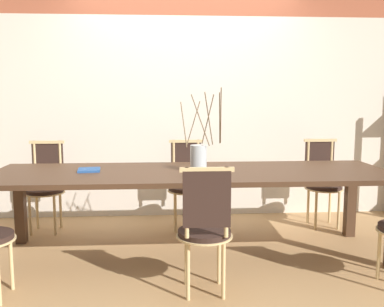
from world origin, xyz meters
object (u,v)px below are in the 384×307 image
at_px(chair_far_center, 322,180).
at_px(book_stack, 89,170).
at_px(dining_table, 192,179).
at_px(vase_centerpiece, 199,156).

bearing_deg(chair_far_center, book_stack, 16.98).
height_order(dining_table, chair_far_center, chair_far_center).
bearing_deg(vase_centerpiece, dining_table, 166.72).
relative_size(vase_centerpiece, book_stack, 3.22).
relative_size(dining_table, vase_centerpiece, 4.80).
bearing_deg(vase_centerpiece, book_stack, 175.20).
bearing_deg(dining_table, chair_far_center, 28.22).
height_order(dining_table, vase_centerpiece, vase_centerpiece).
xyz_separation_m(chair_far_center, vase_centerpiece, (-1.37, -0.78, 0.37)).
bearing_deg(chair_far_center, dining_table, 28.22).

